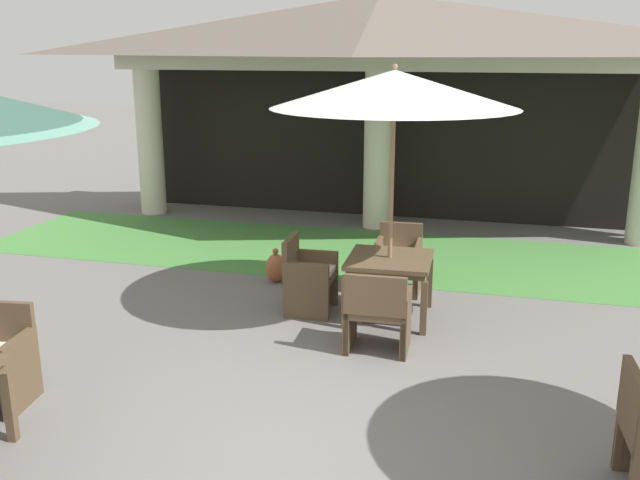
{
  "coord_description": "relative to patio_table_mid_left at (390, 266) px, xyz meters",
  "views": [
    {
      "loc": [
        2.08,
        -4.26,
        2.97
      ],
      "look_at": [
        0.36,
        2.19,
        1.14
      ],
      "focal_mm": 39.47,
      "sensor_mm": 36.0,
      "label": 1
    }
  ],
  "objects": [
    {
      "name": "ground_plane",
      "position": [
        -0.9,
        -3.19,
        -0.61
      ],
      "size": [
        60.0,
        60.0,
        0.0
      ],
      "primitive_type": "plane",
      "color": "slate"
    },
    {
      "name": "background_pavilion",
      "position": [
        -0.9,
        4.2,
        2.36
      ],
      "size": [
        9.59,
        3.0,
        3.8
      ],
      "color": "beige",
      "rests_on": "ground"
    },
    {
      "name": "lawn_strip",
      "position": [
        -0.9,
        2.42,
        -0.61
      ],
      "size": [
        11.39,
        2.73,
        0.01
      ],
      "primitive_type": "cube",
      "color": "#47843D",
      "rests_on": "ground"
    },
    {
      "name": "patio_table_mid_left",
      "position": [
        0.0,
        0.0,
        0.0
      ],
      "size": [
        0.96,
        0.96,
        0.71
      ],
      "rotation": [
        0.0,
        0.0,
        0.04
      ],
      "color": "brown",
      "rests_on": "ground"
    },
    {
      "name": "patio_umbrella_mid_left",
      "position": [
        0.0,
        0.0,
        1.92
      ],
      "size": [
        2.63,
        2.63,
        2.81
      ],
      "color": "#2D2D2D",
      "rests_on": "ground"
    },
    {
      "name": "patio_chair_mid_left_north",
      "position": [
        -0.04,
        0.93,
        -0.21
      ],
      "size": [
        0.58,
        0.6,
        0.83
      ],
      "rotation": [
        0.0,
        0.0,
        -3.1
      ],
      "color": "brown",
      "rests_on": "ground"
    },
    {
      "name": "patio_chair_mid_left_west",
      "position": [
        -0.94,
        -0.04,
        -0.2
      ],
      "size": [
        0.56,
        0.6,
        0.88
      ],
      "rotation": [
        0.0,
        0.0,
        -1.53
      ],
      "color": "brown",
      "rests_on": "ground"
    },
    {
      "name": "patio_chair_mid_left_south",
      "position": [
        0.04,
        -0.94,
        -0.2
      ],
      "size": [
        0.65,
        0.54,
        0.86
      ],
      "rotation": [
        0.0,
        0.0,
        0.04
      ],
      "color": "brown",
      "rests_on": "ground"
    },
    {
      "name": "terracotta_urn",
      "position": [
        -1.63,
        0.85,
        -0.42
      ],
      "size": [
        0.26,
        0.26,
        0.46
      ],
      "color": "#9E5633",
      "rests_on": "ground"
    }
  ]
}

